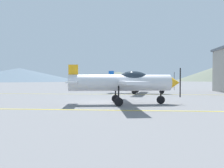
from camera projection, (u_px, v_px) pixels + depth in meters
name	position (u px, v px, depth m)	size (l,w,h in m)	color
ground_plane	(106.00, 103.00, 15.51)	(400.00, 400.00, 0.00)	slate
apron_line_near	(99.00, 110.00, 11.89)	(80.00, 0.16, 0.01)	yellow
apron_line_far	(114.00, 94.00, 23.96)	(80.00, 0.16, 0.01)	yellow
airplane_near	(124.00, 82.00, 14.62)	(7.76, 8.89, 2.66)	silver
airplane_mid	(140.00, 81.00, 25.24)	(7.76, 8.89, 2.66)	white
hill_left	(19.00, 75.00, 136.26)	(76.68, 76.68, 8.42)	slate
hill_centerleft	(118.00, 77.00, 143.74)	(54.20, 54.20, 6.25)	slate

